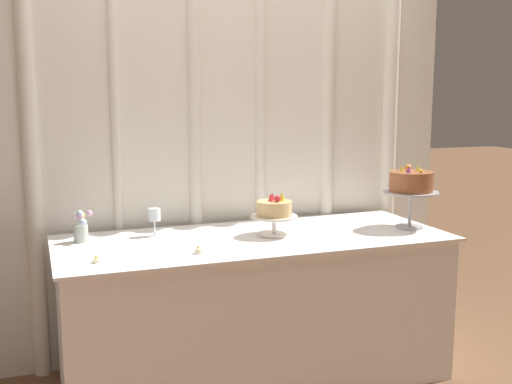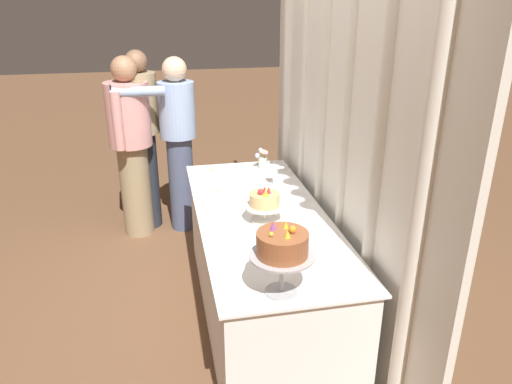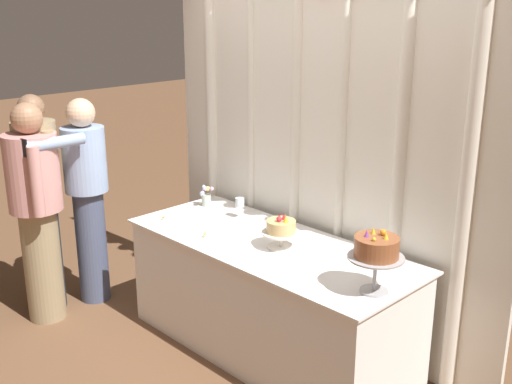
{
  "view_description": "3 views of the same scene",
  "coord_description": "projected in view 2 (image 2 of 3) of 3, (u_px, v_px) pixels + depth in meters",
  "views": [
    {
      "loc": [
        -1.08,
        -2.86,
        1.54
      ],
      "look_at": [
        -0.02,
        0.02,
        1.05
      ],
      "focal_mm": 42.87,
      "sensor_mm": 36.0,
      "label": 1
    },
    {
      "loc": [
        2.78,
        -0.51,
        2.12
      ],
      "look_at": [
        -0.2,
        0.11,
        0.86
      ],
      "focal_mm": 33.93,
      "sensor_mm": 36.0,
      "label": 2
    },
    {
      "loc": [
        2.65,
        -2.61,
        2.34
      ],
      "look_at": [
        -0.19,
        0.17,
        1.09
      ],
      "focal_mm": 43.82,
      "sensor_mm": 36.0,
      "label": 3
    }
  ],
  "objects": [
    {
      "name": "ground_plane",
      "position": [
        247.0,
        316.0,
        3.43
      ],
      "size": [
        24.0,
        24.0,
        0.0
      ],
      "primitive_type": "plane",
      "color": "brown"
    },
    {
      "name": "guest_man_dark_suit",
      "position": [
        131.0,
        143.0,
        4.31
      ],
      "size": [
        0.52,
        0.48,
        1.64
      ],
      "color": "#9E8966",
      "rests_on": "ground_plane"
    },
    {
      "name": "guest_man_pink_jacket",
      "position": [
        143.0,
        134.0,
        4.44
      ],
      "size": [
        0.48,
        0.33,
        1.67
      ],
      "color": "#282D38",
      "rests_on": "ground_plane"
    },
    {
      "name": "wine_glass",
      "position": [
        274.0,
        170.0,
        3.58
      ],
      "size": [
        0.06,
        0.06,
        0.15
      ],
      "color": "silver",
      "rests_on": "cake_table"
    },
    {
      "name": "draped_curtain",
      "position": [
        338.0,
        111.0,
        2.96
      ],
      "size": [
        2.84,
        0.16,
        2.73
      ],
      "color": "white",
      "rests_on": "ground_plane"
    },
    {
      "name": "cake_display_nearleft",
      "position": [
        265.0,
        202.0,
        2.99
      ],
      "size": [
        0.25,
        0.25,
        0.23
      ],
      "color": "silver",
      "rests_on": "cake_table"
    },
    {
      "name": "cake_display_nearright",
      "position": [
        282.0,
        247.0,
        2.22
      ],
      "size": [
        0.31,
        0.31,
        0.36
      ],
      "color": "#B2B2B7",
      "rests_on": "cake_table"
    },
    {
      "name": "tealight_far_left",
      "position": [
        211.0,
        171.0,
        3.85
      ],
      "size": [
        0.04,
        0.04,
        0.03
      ],
      "color": "beige",
      "rests_on": "cake_table"
    },
    {
      "name": "cake_table",
      "position": [
        261.0,
        266.0,
        3.29
      ],
      "size": [
        2.06,
        0.83,
        0.79
      ],
      "color": "white",
      "rests_on": "ground_plane"
    },
    {
      "name": "guest_girl_blue_dress",
      "position": [
        178.0,
        138.0,
        4.4
      ],
      "size": [
        0.44,
        0.76,
        1.62
      ],
      "color": "#4C5675",
      "rests_on": "ground_plane"
    },
    {
      "name": "flower_vase",
      "position": [
        262.0,
        159.0,
        3.94
      ],
      "size": [
        0.1,
        0.1,
        0.17
      ],
      "color": "#B2C1B2",
      "rests_on": "cake_table"
    },
    {
      "name": "tealight_near_left",
      "position": [
        218.0,
        193.0,
        3.43
      ],
      "size": [
        0.04,
        0.04,
        0.04
      ],
      "color": "beige",
      "rests_on": "cake_table"
    }
  ]
}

